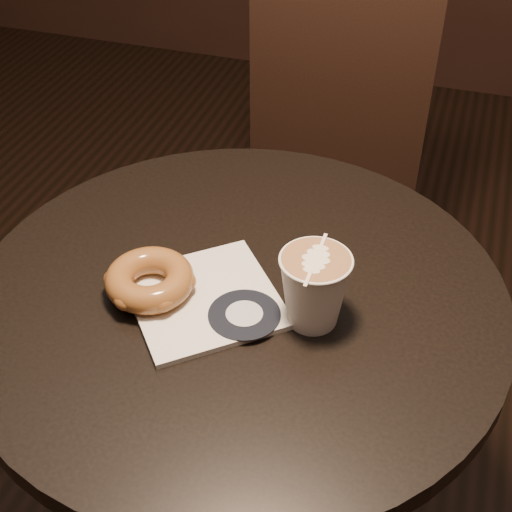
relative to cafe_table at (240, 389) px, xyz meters
name	(u,v)px	position (x,y,z in m)	size (l,w,h in m)	color
cafe_table	(240,389)	(0.00, 0.00, 0.00)	(0.70, 0.70, 0.75)	black
chair	(327,175)	(-0.02, 0.63, -0.02)	(0.40, 0.40, 0.95)	black
pastry_bag	(204,299)	(-0.03, -0.04, 0.20)	(0.18, 0.18, 0.01)	silver
doughnut	(150,280)	(-0.10, -0.05, 0.23)	(0.11, 0.11, 0.04)	brown
latte_cup	(314,290)	(0.11, -0.02, 0.25)	(0.09, 0.09, 0.10)	white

